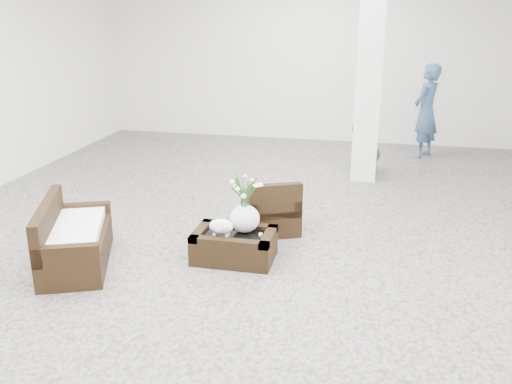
% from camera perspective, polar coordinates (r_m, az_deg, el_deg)
% --- Properties ---
extents(ground, '(11.00, 11.00, 0.00)m').
position_cam_1_polar(ground, '(6.99, 0.18, -4.57)').
color(ground, gray).
rests_on(ground, ground).
extents(column, '(0.40, 0.40, 3.50)m').
position_cam_1_polar(column, '(9.14, 11.61, 11.93)').
color(column, white).
rests_on(column, ground).
extents(coffee_table, '(0.90, 0.60, 0.31)m').
position_cam_1_polar(coffee_table, '(6.32, -2.25, -5.65)').
color(coffee_table, black).
rests_on(coffee_table, ground).
extents(sheep_figurine, '(0.28, 0.23, 0.21)m').
position_cam_1_polar(sheep_figurine, '(6.15, -3.60, -3.70)').
color(sheep_figurine, white).
rests_on(sheep_figurine, coffee_table).
extents(planter_narcissus, '(0.44, 0.44, 0.80)m').
position_cam_1_polar(planter_narcissus, '(6.18, -1.18, -0.65)').
color(planter_narcissus, white).
rests_on(planter_narcissus, coffee_table).
extents(tealight, '(0.04, 0.04, 0.03)m').
position_cam_1_polar(tealight, '(6.20, 0.47, -4.38)').
color(tealight, white).
rests_on(tealight, coffee_table).
extents(armchair, '(0.87, 0.85, 0.71)m').
position_cam_1_polar(armchair, '(7.04, 1.51, -1.30)').
color(armchair, black).
rests_on(armchair, ground).
extents(loveseat, '(1.12, 1.52, 0.73)m').
position_cam_1_polar(loveseat, '(6.45, -18.14, -4.07)').
color(loveseat, black).
rests_on(loveseat, ground).
extents(topiary, '(0.41, 0.41, 1.53)m').
position_cam_1_polar(topiary, '(9.75, 11.07, 6.47)').
color(topiary, '#1E4516').
rests_on(topiary, ground).
extents(shopper, '(0.69, 0.77, 1.76)m').
position_cam_1_polar(shopper, '(10.99, 17.12, 7.97)').
color(shopper, '#345274').
rests_on(shopper, ground).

